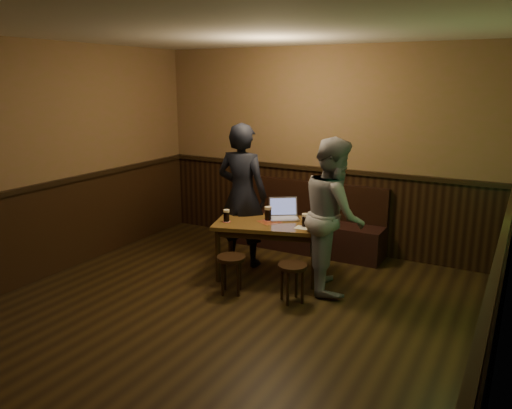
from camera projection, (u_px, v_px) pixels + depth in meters
The scene contains 12 objects.
room at pixel (210, 207), 4.65m from camera, with size 5.04×6.04×2.84m.
bench at pixel (307, 228), 7.05m from camera, with size 2.20×0.50×0.95m.
pub_table at pixel (270, 229), 6.01m from camera, with size 1.44×1.08×0.69m.
stool_left at pixel (231, 264), 5.58m from camera, with size 0.42×0.42×0.44m.
stool_right at pixel (292, 272), 5.36m from camera, with size 0.33×0.33×0.43m.
pint_left at pixel (226, 216), 5.98m from camera, with size 0.10×0.10×0.15m.
pint_mid at pixel (268, 213), 6.04m from camera, with size 0.11×0.11×0.17m.
pint_right at pixel (305, 220), 5.79m from camera, with size 0.10×0.10×0.15m.
laptop at pixel (284, 213), 6.14m from camera, with size 0.45×0.43×0.25m.
menu at pixel (305, 228), 5.74m from camera, with size 0.22×0.15×0.00m, color silver.
person_suit at pixel (242, 195), 6.35m from camera, with size 0.67×0.44×1.84m, color black.
person_grey at pixel (333, 215), 5.61m from camera, with size 0.85×0.66×1.75m, color gray.
Camera 1 is at (2.55, -3.52, 2.35)m, focal length 35.00 mm.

